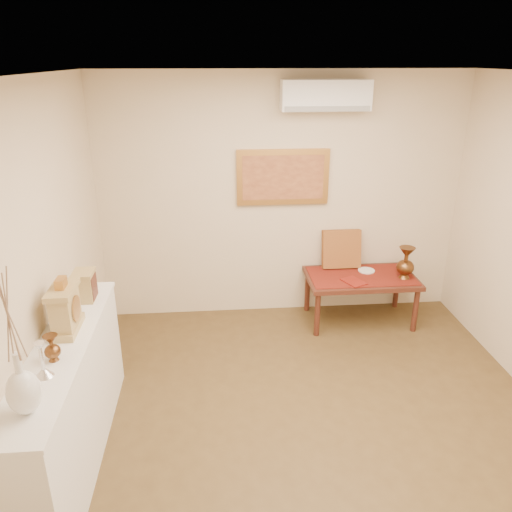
{
  "coord_description": "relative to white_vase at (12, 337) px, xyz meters",
  "views": [
    {
      "loc": [
        -0.75,
        -3.04,
        2.81
      ],
      "look_at": [
        -0.39,
        1.15,
        1.12
      ],
      "focal_mm": 35.0,
      "sensor_mm": 36.0,
      "label": 1
    }
  ],
  "objects": [
    {
      "name": "plate",
      "position": [
        2.76,
        2.7,
        -0.9
      ],
      "size": [
        0.19,
        0.19,
        0.01
      ],
      "primitive_type": "cylinder",
      "color": "silver",
      "rests_on": "table_cloth"
    },
    {
      "name": "candlestick",
      "position": [
        -0.01,
        0.34,
        -0.36
      ],
      "size": [
        0.11,
        0.11,
        0.24
      ],
      "primitive_type": null,
      "color": "silver",
      "rests_on": "display_ledge"
    },
    {
      "name": "white_vase",
      "position": [
        0.0,
        0.0,
        0.0
      ],
      "size": [
        0.18,
        0.18,
        0.96
      ],
      "primitive_type": null,
      "color": "silver",
      "rests_on": "display_ledge"
    },
    {
      "name": "brass_urn_tall",
      "position": [
        3.11,
        2.48,
        -0.69
      ],
      "size": [
        0.19,
        0.19,
        0.43
      ],
      "primitive_type": null,
      "color": "brown",
      "rests_on": "table_cloth"
    },
    {
      "name": "painting",
      "position": [
        1.81,
        2.93,
        0.14
      ],
      "size": [
        1.0,
        0.06,
        0.6
      ],
      "color": "#B67E3A",
      "rests_on": "wall_back"
    },
    {
      "name": "ac_unit",
      "position": [
        2.21,
        2.82,
        0.99
      ],
      "size": [
        0.9,
        0.25,
        0.3
      ],
      "color": "white",
      "rests_on": "wall_back"
    },
    {
      "name": "table_cloth",
      "position": [
        2.66,
        2.58,
        -0.91
      ],
      "size": [
        1.14,
        0.59,
        0.01
      ],
      "primitive_type": "cube",
      "color": "maroon",
      "rests_on": "low_table"
    },
    {
      "name": "wall_back",
      "position": [
        1.81,
        2.95,
        -0.11
      ],
      "size": [
        4.0,
        0.02,
        2.7
      ],
      "primitive_type": "cube",
      "color": "beige",
      "rests_on": "ground"
    },
    {
      "name": "wall_left",
      "position": [
        -0.19,
        0.7,
        -0.11
      ],
      "size": [
        0.02,
        4.5,
        2.7
      ],
      "primitive_type": "cube",
      "color": "beige",
      "rests_on": "ground"
    },
    {
      "name": "mantel_clock",
      "position": [
        -0.01,
        0.89,
        -0.31
      ],
      "size": [
        0.17,
        0.36,
        0.41
      ],
      "color": "tan",
      "rests_on": "display_ledge"
    },
    {
      "name": "wooden_chest",
      "position": [
        0.01,
        1.39,
        -0.36
      ],
      "size": [
        0.16,
        0.21,
        0.24
      ],
      "color": "tan",
      "rests_on": "display_ledge"
    },
    {
      "name": "ceiling",
      "position": [
        1.81,
        0.7,
        1.24
      ],
      "size": [
        4.5,
        4.5,
        0.0
      ],
      "primitive_type": "plane",
      "rotation": [
        3.14,
        0.0,
        0.0
      ],
      "color": "white",
      "rests_on": "ground"
    },
    {
      "name": "menu",
      "position": [
        2.53,
        2.42,
        -0.9
      ],
      "size": [
        0.27,
        0.3,
        0.01
      ],
      "primitive_type": "cube",
      "rotation": [
        0.0,
        0.0,
        0.46
      ],
      "color": "maroon",
      "rests_on": "table_cloth"
    },
    {
      "name": "cushion",
      "position": [
        2.49,
        2.85,
        -0.69
      ],
      "size": [
        0.44,
        0.19,
        0.45
      ],
      "primitive_type": "cube",
      "rotation": [
        -0.21,
        0.0,
        0.0
      ],
      "color": "maroon",
      "rests_on": "table_cloth"
    },
    {
      "name": "display_ledge",
      "position": [
        -0.01,
        0.7,
        -0.97
      ],
      "size": [
        0.37,
        2.02,
        0.98
      ],
      "color": "white",
      "rests_on": "floor"
    },
    {
      "name": "low_table",
      "position": [
        2.66,
        2.58,
        -0.98
      ],
      "size": [
        1.2,
        0.7,
        0.55
      ],
      "color": "#4C2116",
      "rests_on": "floor"
    },
    {
      "name": "floor",
      "position": [
        1.81,
        0.7,
        -1.46
      ],
      "size": [
        4.5,
        4.5,
        0.0
      ],
      "primitive_type": "plane",
      "color": "brown",
      "rests_on": "ground"
    },
    {
      "name": "brass_urn_small",
      "position": [
        -0.0,
        0.51,
        -0.36
      ],
      "size": [
        0.1,
        0.1,
        0.24
      ],
      "primitive_type": null,
      "color": "brown",
      "rests_on": "display_ledge"
    }
  ]
}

